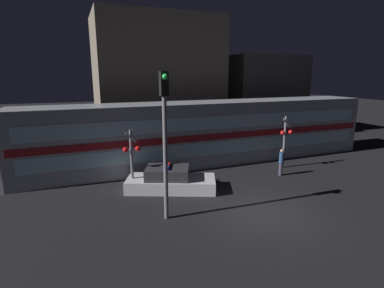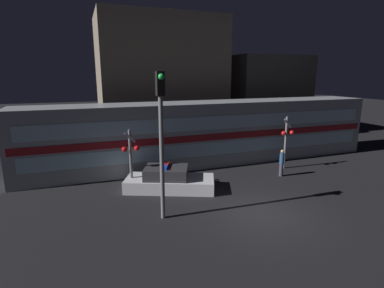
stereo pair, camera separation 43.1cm
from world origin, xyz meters
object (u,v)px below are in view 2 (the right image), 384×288
Objects in this scene: train at (209,133)px; crossing_signal_near at (286,139)px; pedestrian at (282,163)px; police_car at (169,180)px; traffic_light_corner at (161,132)px.

crossing_signal_near is at bearing -36.97° from train.
train is 5.10m from pedestrian.
police_car is (-3.91, -3.84, -1.55)m from train.
crossing_signal_near is (3.91, -2.94, -0.12)m from train.
traffic_light_corner is at bearing -126.40° from train.
pedestrian is 0.48× the size of crossing_signal_near.
traffic_light_corner reaches higher than train.
police_car is 3.05× the size of pedestrian.
traffic_light_corner is at bearing -160.91° from pedestrian.
police_car is 1.47× the size of crossing_signal_near.
crossing_signal_near is (7.82, 0.89, 1.43)m from police_car.
train is at bearing 67.57° from police_car.
train reaches higher than pedestrian.
pedestrian is at bearing -134.17° from crossing_signal_near.
crossing_signal_near reaches higher than police_car.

